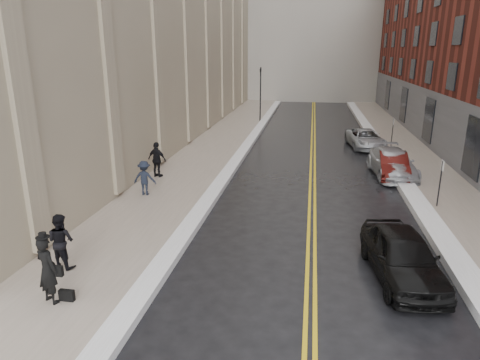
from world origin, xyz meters
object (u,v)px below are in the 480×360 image
(car_black, at_px, (402,255))
(pedestrian_c, at_px, (157,160))
(pedestrian_main, at_px, (47,270))
(car_silver_near, at_px, (392,163))
(pedestrian_b, at_px, (145,178))
(car_maroon, at_px, (393,165))
(pedestrian_a, at_px, (61,241))
(car_silver_far, at_px, (366,139))

(car_black, relative_size, pedestrian_c, 2.33)
(pedestrian_main, bearing_deg, car_silver_near, -104.84)
(pedestrian_b, height_order, pedestrian_c, pedestrian_c)
(car_black, height_order, pedestrian_b, pedestrian_b)
(car_maroon, height_order, pedestrian_a, pedestrian_a)
(pedestrian_main, xyz_separation_m, pedestrian_c, (-1.29, 11.94, 0.00))
(car_silver_near, xyz_separation_m, car_silver_far, (-0.64, 7.15, -0.08))
(car_silver_near, bearing_deg, car_silver_far, 90.49)
(car_black, relative_size, car_silver_near, 0.88)
(car_maroon, bearing_deg, pedestrian_main, -124.40)
(car_silver_near, xyz_separation_m, pedestrian_main, (-11.28, -14.76, 0.37))
(car_silver_far, distance_m, pedestrian_main, 24.36)
(car_silver_near, xyz_separation_m, pedestrian_b, (-12.11, -5.78, 0.24))
(car_black, bearing_deg, pedestrian_main, -169.27)
(car_black, distance_m, pedestrian_main, 10.19)
(pedestrian_a, bearing_deg, car_black, -160.07)
(car_silver_near, height_order, pedestrian_a, pedestrian_a)
(pedestrian_c, bearing_deg, car_silver_near, -151.05)
(car_maroon, bearing_deg, pedestrian_b, -152.00)
(car_maroon, height_order, pedestrian_c, pedestrian_c)
(car_maroon, xyz_separation_m, pedestrian_b, (-12.11, -5.54, 0.28))
(car_black, bearing_deg, pedestrian_b, 143.66)
(car_black, bearing_deg, car_silver_far, 79.70)
(car_black, height_order, car_maroon, car_black)
(car_maroon, xyz_separation_m, car_silver_near, (0.00, 0.24, 0.05))
(car_maroon, relative_size, pedestrian_b, 2.54)
(pedestrian_a, distance_m, pedestrian_c, 10.09)
(pedestrian_a, relative_size, pedestrian_c, 0.93)
(car_silver_near, height_order, car_silver_far, car_silver_near)
(car_black, relative_size, pedestrian_main, 2.34)
(car_silver_near, relative_size, pedestrian_a, 2.85)
(pedestrian_a, height_order, pedestrian_b, pedestrian_a)
(pedestrian_c, bearing_deg, car_black, 157.61)
(car_silver_far, distance_m, pedestrian_b, 17.29)
(car_silver_near, height_order, pedestrian_main, pedestrian_main)
(car_maroon, bearing_deg, car_silver_far, 98.35)
(pedestrian_b, relative_size, pedestrian_c, 0.86)
(car_silver_near, bearing_deg, pedestrian_c, -171.93)
(car_black, bearing_deg, pedestrian_a, 179.75)
(pedestrian_main, distance_m, pedestrian_c, 12.01)
(pedestrian_c, bearing_deg, pedestrian_b, 115.01)
(car_maroon, distance_m, pedestrian_main, 18.39)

